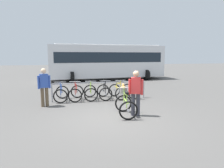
% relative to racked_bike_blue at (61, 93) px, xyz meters
% --- Properties ---
extents(ground_plane, '(80.00, 80.00, 0.00)m').
position_rel_racked_bike_blue_xyz_m(ground_plane, '(1.88, -3.08, -0.37)').
color(ground_plane, '#514F4C').
extents(bike_rack_rail, '(4.61, 0.15, 0.88)m').
position_rel_racked_bike_blue_xyz_m(bike_rack_rail, '(1.86, -0.14, 0.33)').
color(bike_rack_rail, '#99999E').
rests_on(bike_rack_rail, ground).
extents(racked_bike_blue, '(0.70, 1.11, 0.97)m').
position_rel_racked_bike_blue_xyz_m(racked_bike_blue, '(0.00, 0.00, 0.00)').
color(racked_bike_blue, black).
rests_on(racked_bike_blue, ground).
extents(racked_bike_red, '(0.79, 1.17, 0.97)m').
position_rel_racked_bike_blue_xyz_m(racked_bike_red, '(0.70, 0.01, 0.00)').
color(racked_bike_red, black).
rests_on(racked_bike_red, ground).
extents(racked_bike_lime, '(0.70, 1.14, 0.98)m').
position_rel_racked_bike_blue_xyz_m(racked_bike_lime, '(1.40, 0.03, 0.00)').
color(racked_bike_lime, black).
rests_on(racked_bike_lime, ground).
extents(racked_bike_black, '(0.70, 1.13, 0.97)m').
position_rel_racked_bike_blue_xyz_m(racked_bike_black, '(2.10, 0.04, -0.00)').
color(racked_bike_black, black).
rests_on(racked_bike_black, ground).
extents(racked_bike_yellow, '(0.79, 1.18, 0.97)m').
position_rel_racked_bike_blue_xyz_m(racked_bike_yellow, '(2.80, 0.06, 0.00)').
color(racked_bike_yellow, black).
rests_on(racked_bike_yellow, ground).
extents(racked_bike_orange, '(0.74, 1.16, 0.98)m').
position_rel_racked_bike_blue_xyz_m(racked_bike_orange, '(3.50, 0.07, 0.00)').
color(racked_bike_orange, black).
rests_on(racked_bike_orange, ground).
extents(featured_bicycle, '(0.75, 1.23, 1.09)m').
position_rel_racked_bike_blue_xyz_m(featured_bicycle, '(2.41, -2.78, 0.12)').
color(featured_bicycle, black).
rests_on(featured_bicycle, ground).
extents(person_with_featured_bike, '(0.50, 0.31, 1.64)m').
position_rel_racked_bike_blue_xyz_m(person_with_featured_bike, '(2.75, -2.99, 0.54)').
color(person_with_featured_bike, '#383842').
rests_on(person_with_featured_bike, ground).
extents(pedestrian_with_backpack, '(0.51, 0.40, 1.64)m').
position_rel_racked_bike_blue_xyz_m(pedestrian_with_backpack, '(-0.65, -0.93, 0.57)').
color(pedestrian_with_backpack, brown).
rests_on(pedestrian_with_backpack, ground).
extents(bus_distant, '(10.20, 4.07, 3.08)m').
position_rel_racked_bike_blue_xyz_m(bus_distant, '(3.64, 7.76, 1.37)').
color(bus_distant, silver).
rests_on(bus_distant, ground).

